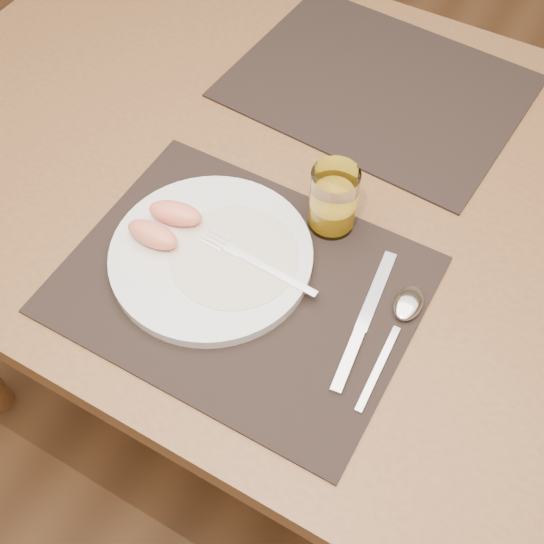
{
  "coord_description": "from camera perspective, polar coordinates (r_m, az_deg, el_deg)",
  "views": [
    {
      "loc": [
        0.26,
        -0.63,
        1.49
      ],
      "look_at": [
        0.01,
        -0.19,
        0.77
      ],
      "focal_mm": 45.0,
      "sensor_mm": 36.0,
      "label": 1
    }
  ],
  "objects": [
    {
      "name": "ground",
      "position": [
        1.64,
        2.99,
        -10.22
      ],
      "size": [
        5.0,
        5.0,
        0.0
      ],
      "primitive_type": "plane",
      "color": "brown",
      "rests_on": "ground"
    },
    {
      "name": "spoon",
      "position": [
        0.87,
        10.99,
        -3.33
      ],
      "size": [
        0.04,
        0.19,
        0.01
      ],
      "color": "silver",
      "rests_on": "placemat_near"
    },
    {
      "name": "plate",
      "position": [
        0.91,
        -5.11,
        1.37
      ],
      "size": [
        0.27,
        0.27,
        0.02
      ],
      "primitive_type": "cylinder",
      "color": "white",
      "rests_on": "placemat_near"
    },
    {
      "name": "grapefruit_wedges",
      "position": [
        0.92,
        -9.01,
        4.01
      ],
      "size": [
        0.08,
        0.09,
        0.03
      ],
      "color": "#FF8B68",
      "rests_on": "plate"
    },
    {
      "name": "fork",
      "position": [
        0.89,
        -1.99,
        1.13
      ],
      "size": [
        0.18,
        0.03,
        0.0
      ],
      "color": "silver",
      "rests_on": "plate"
    },
    {
      "name": "juice_glass",
      "position": [
        0.92,
        5.13,
        5.86
      ],
      "size": [
        0.06,
        0.06,
        0.1
      ],
      "color": "white",
      "rests_on": "placemat_near"
    },
    {
      "name": "plate_dressing",
      "position": [
        0.89,
        -3.19,
        1.38
      ],
      "size": [
        0.17,
        0.17,
        0.0
      ],
      "color": "white",
      "rests_on": "plate"
    },
    {
      "name": "placemat_far",
      "position": [
        1.16,
        8.82,
        15.09
      ],
      "size": [
        0.47,
        0.38,
        0.0
      ],
      "primitive_type": "cube",
      "rotation": [
        0.0,
        0.0,
        -0.07
      ],
      "color": "black",
      "rests_on": "table"
    },
    {
      "name": "table",
      "position": [
        1.07,
        4.53,
        4.63
      ],
      "size": [
        1.4,
        0.9,
        0.75
      ],
      "color": "brown",
      "rests_on": "ground"
    },
    {
      "name": "placemat_near",
      "position": [
        0.89,
        -2.58,
        -1.03
      ],
      "size": [
        0.45,
        0.35,
        0.0
      ],
      "primitive_type": "cube",
      "rotation": [
        0.0,
        0.0,
        0.0
      ],
      "color": "black",
      "rests_on": "table"
    },
    {
      "name": "knife",
      "position": [
        0.85,
        7.38,
        -4.87
      ],
      "size": [
        0.04,
        0.22,
        0.01
      ],
      "color": "silver",
      "rests_on": "placemat_near"
    }
  ]
}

